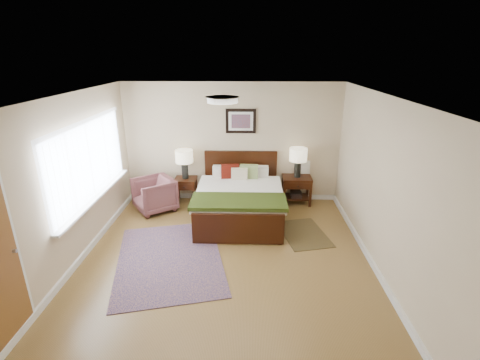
{
  "coord_description": "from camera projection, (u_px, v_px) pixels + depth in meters",
  "views": [
    {
      "loc": [
        0.35,
        -4.6,
        3.04
      ],
      "look_at": [
        0.21,
        0.81,
        1.05
      ],
      "focal_mm": 26.0,
      "sensor_mm": 36.0,
      "label": 1
    }
  ],
  "objects": [
    {
      "name": "right_wall",
      "position": [
        383.0,
        188.0,
        4.88
      ],
      "size": [
        0.04,
        5.0,
        2.5
      ],
      "primitive_type": "cube",
      "color": "#C8B591",
      "rests_on": "ground"
    },
    {
      "name": "window",
      "position": [
        91.0,
        162.0,
        5.61
      ],
      "size": [
        0.11,
        2.72,
        1.32
      ],
      "color": "silver",
      "rests_on": "left_wall"
    },
    {
      "name": "front_wall",
      "position": [
        201.0,
        307.0,
        2.6
      ],
      "size": [
        4.5,
        0.04,
        2.5
      ],
      "primitive_type": "cube",
      "color": "#C8B591",
      "rests_on": "ground"
    },
    {
      "name": "nightstand_right",
      "position": [
        296.0,
        187.0,
        7.33
      ],
      "size": [
        0.6,
        0.45,
        0.59
      ],
      "color": "black",
      "rests_on": "ground"
    },
    {
      "name": "rug_persian",
      "position": [
        170.0,
        259.0,
        5.43
      ],
      "size": [
        2.04,
        2.52,
        0.01
      ],
      "primitive_type": "cube",
      "rotation": [
        0.0,
        0.0,
        0.23
      ],
      "color": "#0E1346",
      "rests_on": "ground"
    },
    {
      "name": "lamp_right",
      "position": [
        298.0,
        157.0,
        7.11
      ],
      "size": [
        0.36,
        0.36,
        0.61
      ],
      "color": "black",
      "rests_on": "nightstand_right"
    },
    {
      "name": "rug_navy",
      "position": [
        303.0,
        233.0,
        6.19
      ],
      "size": [
        0.95,
        1.23,
        0.01
      ],
      "primitive_type": "cube",
      "rotation": [
        0.0,
        0.0,
        0.22
      ],
      "color": "black",
      "rests_on": "ground"
    },
    {
      "name": "ceil_fixture",
      "position": [
        222.0,
        99.0,
        4.52
      ],
      "size": [
        0.44,
        0.44,
        0.08
      ],
      "color": "white",
      "rests_on": "ceiling"
    },
    {
      "name": "nightstand_left",
      "position": [
        186.0,
        184.0,
        7.36
      ],
      "size": [
        0.45,
        0.41,
        0.54
      ],
      "color": "black",
      "rests_on": "ground"
    },
    {
      "name": "bed",
      "position": [
        240.0,
        194.0,
        6.62
      ],
      "size": [
        1.65,
        1.99,
        1.07
      ],
      "color": "black",
      "rests_on": "ground"
    },
    {
      "name": "back_wall",
      "position": [
        232.0,
        143.0,
        7.29
      ],
      "size": [
        4.5,
        0.04,
        2.5
      ],
      "primitive_type": "cube",
      "color": "#C8B591",
      "rests_on": "ground"
    },
    {
      "name": "armchair",
      "position": [
        154.0,
        195.0,
        7.01
      ],
      "size": [
        1.03,
        1.03,
        0.68
      ],
      "primitive_type": "imported",
      "rotation": [
        0.0,
        0.0,
        -0.95
      ],
      "color": "brown",
      "rests_on": "ground"
    },
    {
      "name": "wall_art",
      "position": [
        241.0,
        121.0,
        7.09
      ],
      "size": [
        0.62,
        0.05,
        0.5
      ],
      "color": "black",
      "rests_on": "back_wall"
    },
    {
      "name": "floor",
      "position": [
        225.0,
        261.0,
        5.37
      ],
      "size": [
        5.0,
        5.0,
        0.0
      ],
      "primitive_type": "plane",
      "color": "brown",
      "rests_on": "ground"
    },
    {
      "name": "ceiling",
      "position": [
        222.0,
        97.0,
        4.51
      ],
      "size": [
        4.5,
        5.0,
        0.02
      ],
      "primitive_type": "cube",
      "color": "white",
      "rests_on": "back_wall"
    },
    {
      "name": "left_wall",
      "position": [
        68.0,
        185.0,
        5.0
      ],
      "size": [
        0.04,
        5.0,
        2.5
      ],
      "primitive_type": "cube",
      "color": "#C8B591",
      "rests_on": "ground"
    },
    {
      "name": "lamp_left",
      "position": [
        184.0,
        159.0,
        7.19
      ],
      "size": [
        0.36,
        0.36,
        0.61
      ],
      "color": "black",
      "rests_on": "nightstand_left"
    }
  ]
}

